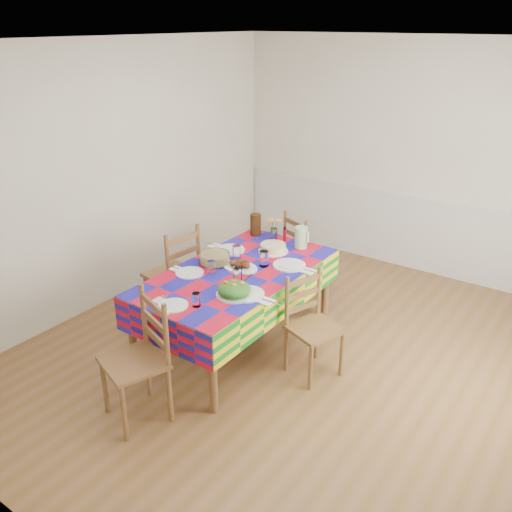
{
  "coord_description": "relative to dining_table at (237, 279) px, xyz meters",
  "views": [
    {
      "loc": [
        2.14,
        -3.62,
        2.84
      ],
      "look_at": [
        -0.38,
        -0.08,
        0.93
      ],
      "focal_mm": 38.0,
      "sensor_mm": 36.0,
      "label": 1
    }
  ],
  "objects": [
    {
      "name": "hot_sauce",
      "position": [
        -0.04,
        0.86,
        0.16
      ],
      "size": [
        0.04,
        0.04,
        0.15
      ],
      "primitive_type": "cylinder",
      "color": "red",
      "rests_on": "dining_table"
    },
    {
      "name": "serving_utensils",
      "position": [
        0.15,
        -0.13,
        0.09
      ],
      "size": [
        0.12,
        0.28,
        0.01
      ],
      "color": "black",
      "rests_on": "dining_table"
    },
    {
      "name": "setting_left_far",
      "position": [
        -0.28,
        0.29,
        0.12
      ],
      "size": [
        0.53,
        0.31,
        0.14
      ],
      "rotation": [
        0.0,
        0.0,
        1.57
      ],
      "color": "white",
      "rests_on": "dining_table"
    },
    {
      "name": "pasta_bowl",
      "position": [
        -0.27,
        0.01,
        0.13
      ],
      "size": [
        0.28,
        0.28,
        0.1
      ],
      "color": "white",
      "rests_on": "dining_table"
    },
    {
      "name": "name_card",
      "position": [
        0.01,
        -0.93,
        0.09
      ],
      "size": [
        0.08,
        0.02,
        0.02
      ],
      "primitive_type": "cube",
      "color": "white",
      "rests_on": "dining_table"
    },
    {
      "name": "setting_left_near",
      "position": [
        -0.26,
        -0.25,
        0.11
      ],
      "size": [
        0.46,
        0.27,
        0.12
      ],
      "rotation": [
        0.0,
        0.0,
        1.57
      ],
      "color": "white",
      "rests_on": "dining_table"
    },
    {
      "name": "flower_vase",
      "position": [
        -0.15,
        0.83,
        0.18
      ],
      "size": [
        0.14,
        0.12,
        0.23
      ],
      "color": "white",
      "rests_on": "dining_table"
    },
    {
      "name": "tea_pitcher",
      "position": [
        -0.38,
        0.83,
        0.2
      ],
      "size": [
        0.11,
        0.11,
        0.23
      ],
      "primitive_type": "cylinder",
      "color": "#321F0B",
      "rests_on": "dining_table"
    },
    {
      "name": "chair_far",
      "position": [
        -0.02,
        1.23,
        -0.21
      ],
      "size": [
        0.54,
        0.53,
        0.96
      ],
      "rotation": [
        0.0,
        0.0,
        2.76
      ],
      "color": "brown",
      "rests_on": "room"
    },
    {
      "name": "salad_platter",
      "position": [
        0.27,
        -0.39,
        0.13
      ],
      "size": [
        0.3,
        0.3,
        0.13
      ],
      "color": "white",
      "rests_on": "dining_table"
    },
    {
      "name": "dining_table",
      "position": [
        0.0,
        0.0,
        0.0
      ],
      "size": [
        1.05,
        1.96,
        0.76
      ],
      "color": "brown",
      "rests_on": "room"
    },
    {
      "name": "chair_near",
      "position": [
        0.02,
        -1.23,
        -0.18
      ],
      "size": [
        0.57,
        0.55,
        1.01
      ],
      "rotation": [
        0.0,
        0.0,
        -0.34
      ],
      "color": "brown",
      "rests_on": "room"
    },
    {
      "name": "setting_right_far",
      "position": [
        0.27,
        0.31,
        0.12
      ],
      "size": [
        0.57,
        0.33,
        0.15
      ],
      "rotation": [
        0.0,
        0.0,
        -1.57
      ],
      "color": "white",
      "rests_on": "dining_table"
    },
    {
      "name": "green_pitcher",
      "position": [
        0.19,
        0.8,
        0.19
      ],
      "size": [
        0.13,
        0.13,
        0.21
      ],
      "primitive_type": "cylinder",
      "color": "#A8D194",
      "rests_on": "dining_table"
    },
    {
      "name": "setting_right_near",
      "position": [
        0.28,
        -0.27,
        0.12
      ],
      "size": [
        0.57,
        0.33,
        0.15
      ],
      "rotation": [
        0.0,
        0.0,
        -1.57
      ],
      "color": "white",
      "rests_on": "dining_table"
    },
    {
      "name": "cake",
      "position": [
        0.02,
        0.56,
        0.12
      ],
      "size": [
        0.29,
        0.29,
        0.08
      ],
      "color": "white",
      "rests_on": "dining_table"
    },
    {
      "name": "room",
      "position": [
        0.56,
        0.13,
        0.67
      ],
      "size": [
        4.58,
        5.08,
        2.78
      ],
      "color": "brown",
      "rests_on": "ground"
    },
    {
      "name": "meat_platter",
      "position": [
        -0.01,
        0.06,
        0.11
      ],
      "size": [
        0.34,
        0.25,
        0.07
      ],
      "color": "white",
      "rests_on": "dining_table"
    },
    {
      "name": "chair_left",
      "position": [
        -0.78,
        -0.01,
        -0.17
      ],
      "size": [
        0.48,
        0.5,
        1.03
      ],
      "rotation": [
        0.0,
        0.0,
        -1.68
      ],
      "color": "brown",
      "rests_on": "room"
    },
    {
      "name": "chair_right",
      "position": [
        0.78,
        0.01,
        -0.23
      ],
      "size": [
        0.5,
        0.51,
        0.91
      ],
      "rotation": [
        0.0,
        0.0,
        1.22
      ],
      "color": "brown",
      "rests_on": "room"
    },
    {
      "name": "wainscot",
      "position": [
        0.56,
        2.62,
        -0.19
      ],
      "size": [
        4.41,
        0.06,
        0.92
      ],
      "color": "silver",
      "rests_on": "room"
    },
    {
      "name": "setting_near_head",
      "position": [
        0.04,
        -0.77,
        0.11
      ],
      "size": [
        0.39,
        0.26,
        0.12
      ],
      "color": "white",
      "rests_on": "dining_table"
    }
  ]
}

